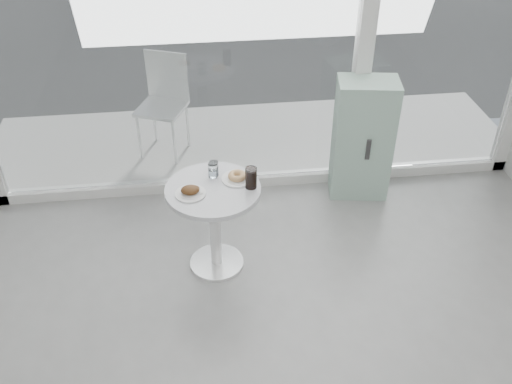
{
  "coord_description": "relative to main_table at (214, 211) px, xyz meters",
  "views": [
    {
      "loc": [
        -0.6,
        -1.56,
        3.24
      ],
      "look_at": [
        -0.2,
        1.7,
        0.85
      ],
      "focal_mm": 40.0,
      "sensor_mm": 36.0,
      "label": 1
    }
  ],
  "objects": [
    {
      "name": "patio_chair",
      "position": [
        -0.39,
        1.81,
        0.08
      ],
      "size": [
        0.58,
        0.58,
        1.03
      ],
      "rotation": [
        0.0,
        0.0,
        -0.39
      ],
      "color": "white",
      "rests_on": "patio_deck"
    },
    {
      "name": "plate_fritter",
      "position": [
        -0.16,
        -0.06,
        0.25
      ],
      "size": [
        0.23,
        0.23,
        0.07
      ],
      "color": "white",
      "rests_on": "main_table"
    },
    {
      "name": "patio_deck",
      "position": [
        0.5,
        1.9,
        -0.53
      ],
      "size": [
        5.6,
        1.6,
        0.05
      ],
      "primitive_type": "cube",
      "color": "beige",
      "rests_on": "ground"
    },
    {
      "name": "room_shell",
      "position": [
        0.5,
        -2.46,
        1.36
      ],
      "size": [
        6.0,
        6.0,
        6.0
      ],
      "color": "silver",
      "rests_on": "ground"
    },
    {
      "name": "main_table",
      "position": [
        0.0,
        0.0,
        0.0
      ],
      "size": [
        0.72,
        0.72,
        0.77
      ],
      "color": "white",
      "rests_on": "ground"
    },
    {
      "name": "plate_donut",
      "position": [
        0.19,
        0.09,
        0.24
      ],
      "size": [
        0.24,
        0.24,
        0.06
      ],
      "color": "white",
      "rests_on": "main_table"
    },
    {
      "name": "water_tumbler_b",
      "position": [
        0.02,
        0.17,
        0.27
      ],
      "size": [
        0.07,
        0.07,
        0.12
      ],
      "color": "white",
      "rests_on": "main_table"
    },
    {
      "name": "storefront",
      "position": [
        0.57,
        1.1,
        1.16
      ],
      "size": [
        5.0,
        0.14,
        3.0
      ],
      "color": "white",
      "rests_on": "ground"
    },
    {
      "name": "water_tumbler_a",
      "position": [
        0.01,
        0.15,
        0.27
      ],
      "size": [
        0.07,
        0.07,
        0.11
      ],
      "color": "white",
      "rests_on": "main_table"
    },
    {
      "name": "mint_cabinet",
      "position": [
        1.41,
        0.88,
        0.02
      ],
      "size": [
        0.58,
        0.43,
        1.15
      ],
      "rotation": [
        0.0,
        0.0,
        -0.16
      ],
      "color": "#84A996",
      "rests_on": "ground"
    },
    {
      "name": "cola_glass",
      "position": [
        0.28,
        -0.02,
        0.3
      ],
      "size": [
        0.09,
        0.09,
        0.17
      ],
      "color": "white",
      "rests_on": "main_table"
    }
  ]
}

